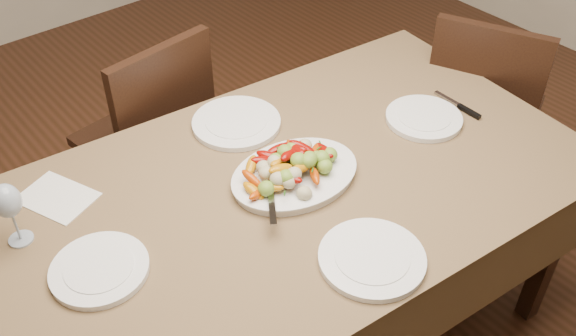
{
  "coord_description": "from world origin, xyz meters",
  "views": [
    {
      "loc": [
        -1.11,
        -0.9,
        2.02
      ],
      "look_at": [
        -0.21,
        0.19,
        0.82
      ],
      "focal_mm": 40.0,
      "sensor_mm": 36.0,
      "label": 1
    }
  ],
  "objects_px": {
    "chair_right": "(484,111)",
    "plate_left": "(100,270)",
    "serving_platter": "(295,176)",
    "plate_right": "(424,118)",
    "chair_far": "(143,138)",
    "wine_glass": "(11,213)",
    "plate_near": "(372,259)",
    "plate_far": "(236,123)",
    "dining_table": "(288,269)"
  },
  "relations": [
    {
      "from": "chair_right",
      "to": "chair_far",
      "type": "bearing_deg",
      "value": 34.34
    },
    {
      "from": "serving_platter",
      "to": "plate_left",
      "type": "xyz_separation_m",
      "value": [
        -0.61,
        0.04,
        -0.0
      ]
    },
    {
      "from": "chair_far",
      "to": "plate_far",
      "type": "xyz_separation_m",
      "value": [
        0.12,
        -0.49,
        0.29
      ]
    },
    {
      "from": "serving_platter",
      "to": "plate_far",
      "type": "xyz_separation_m",
      "value": [
        0.03,
        0.33,
        -0.0
      ]
    },
    {
      "from": "chair_far",
      "to": "dining_table",
      "type": "bearing_deg",
      "value": 86.88
    },
    {
      "from": "plate_left",
      "to": "wine_glass",
      "type": "xyz_separation_m",
      "value": [
        -0.11,
        0.24,
        0.09
      ]
    },
    {
      "from": "chair_far",
      "to": "serving_platter",
      "type": "height_order",
      "value": "chair_far"
    },
    {
      "from": "dining_table",
      "to": "plate_right",
      "type": "xyz_separation_m",
      "value": [
        0.55,
        -0.04,
        0.39
      ]
    },
    {
      "from": "plate_left",
      "to": "chair_right",
      "type": "bearing_deg",
      "value": 0.86
    },
    {
      "from": "dining_table",
      "to": "wine_glass",
      "type": "bearing_deg",
      "value": 157.73
    },
    {
      "from": "plate_right",
      "to": "wine_glass",
      "type": "height_order",
      "value": "wine_glass"
    },
    {
      "from": "plate_left",
      "to": "serving_platter",
      "type": "bearing_deg",
      "value": -4.12
    },
    {
      "from": "serving_platter",
      "to": "plate_far",
      "type": "relative_size",
      "value": 1.32
    },
    {
      "from": "chair_far",
      "to": "chair_right",
      "type": "relative_size",
      "value": 1.0
    },
    {
      "from": "chair_far",
      "to": "plate_left",
      "type": "xyz_separation_m",
      "value": [
        -0.52,
        -0.77,
        0.29
      ]
    },
    {
      "from": "dining_table",
      "to": "plate_near",
      "type": "bearing_deg",
      "value": -93.87
    },
    {
      "from": "plate_far",
      "to": "plate_near",
      "type": "distance_m",
      "value": 0.71
    },
    {
      "from": "chair_far",
      "to": "plate_right",
      "type": "height_order",
      "value": "chair_far"
    },
    {
      "from": "plate_left",
      "to": "plate_far",
      "type": "relative_size",
      "value": 0.86
    },
    {
      "from": "chair_right",
      "to": "plate_near",
      "type": "relative_size",
      "value": 3.39
    },
    {
      "from": "plate_far",
      "to": "serving_platter",
      "type": "bearing_deg",
      "value": -94.73
    },
    {
      "from": "plate_far",
      "to": "chair_far",
      "type": "bearing_deg",
      "value": 103.86
    },
    {
      "from": "dining_table",
      "to": "serving_platter",
      "type": "distance_m",
      "value": 0.39
    },
    {
      "from": "chair_right",
      "to": "plate_left",
      "type": "height_order",
      "value": "chair_right"
    },
    {
      "from": "chair_far",
      "to": "chair_right",
      "type": "distance_m",
      "value": 1.4
    },
    {
      "from": "serving_platter",
      "to": "plate_right",
      "type": "xyz_separation_m",
      "value": [
        0.52,
        -0.05,
        -0.0
      ]
    },
    {
      "from": "chair_right",
      "to": "plate_right",
      "type": "bearing_deg",
      "value": 78.21
    },
    {
      "from": "serving_platter",
      "to": "wine_glass",
      "type": "distance_m",
      "value": 0.78
    },
    {
      "from": "plate_right",
      "to": "chair_far",
      "type": "bearing_deg",
      "value": 125.41
    },
    {
      "from": "chair_far",
      "to": "chair_right",
      "type": "height_order",
      "value": "same"
    },
    {
      "from": "serving_platter",
      "to": "plate_far",
      "type": "distance_m",
      "value": 0.33
    },
    {
      "from": "chair_right",
      "to": "dining_table",
      "type": "bearing_deg",
      "value": 70.27
    },
    {
      "from": "dining_table",
      "to": "serving_platter",
      "type": "bearing_deg",
      "value": 6.47
    },
    {
      "from": "wine_glass",
      "to": "serving_platter",
      "type": "bearing_deg",
      "value": -21.24
    },
    {
      "from": "wine_glass",
      "to": "plate_near",
      "type": "bearing_deg",
      "value": -44.34
    },
    {
      "from": "wine_glass",
      "to": "plate_left",
      "type": "bearing_deg",
      "value": -65.0
    },
    {
      "from": "chair_right",
      "to": "serving_platter",
      "type": "distance_m",
      "value": 1.13
    },
    {
      "from": "dining_table",
      "to": "plate_right",
      "type": "height_order",
      "value": "plate_right"
    },
    {
      "from": "chair_far",
      "to": "plate_far",
      "type": "distance_m",
      "value": 0.58
    },
    {
      "from": "plate_far",
      "to": "wine_glass",
      "type": "xyz_separation_m",
      "value": [
        -0.75,
        -0.05,
        0.09
      ]
    },
    {
      "from": "chair_right",
      "to": "serving_platter",
      "type": "relative_size",
      "value": 2.46
    },
    {
      "from": "plate_right",
      "to": "plate_far",
      "type": "height_order",
      "value": "same"
    },
    {
      "from": "serving_platter",
      "to": "plate_left",
      "type": "bearing_deg",
      "value": 175.88
    },
    {
      "from": "dining_table",
      "to": "plate_left",
      "type": "distance_m",
      "value": 0.7
    },
    {
      "from": "dining_table",
      "to": "chair_right",
      "type": "distance_m",
      "value": 1.13
    },
    {
      "from": "dining_table",
      "to": "plate_right",
      "type": "bearing_deg",
      "value": -4.65
    },
    {
      "from": "chair_right",
      "to": "plate_near",
      "type": "xyz_separation_m",
      "value": [
        -1.14,
        -0.44,
        0.29
      ]
    },
    {
      "from": "chair_far",
      "to": "wine_glass",
      "type": "relative_size",
      "value": 4.64
    },
    {
      "from": "plate_near",
      "to": "chair_right",
      "type": "bearing_deg",
      "value": 21.14
    },
    {
      "from": "chair_right",
      "to": "serving_platter",
      "type": "bearing_deg",
      "value": 70.2
    }
  ]
}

